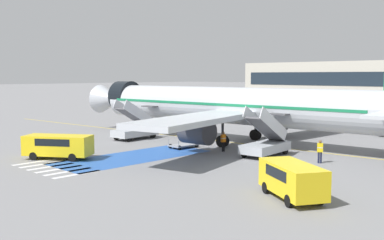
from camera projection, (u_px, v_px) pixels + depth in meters
ground_plane at (220, 142)px, 44.54m from camera, size 600.00×600.00×0.00m
apron_leadline_yellow at (226, 142)px, 44.49m from camera, size 74.49×7.01×0.01m
apron_stand_patch_blue at (134, 157)px, 36.26m from camera, size 5.10×13.16×0.01m
apron_walkway_bar_0 at (35, 162)px, 34.10m from camera, size 0.44×3.60×0.01m
apron_walkway_bar_1 at (43, 164)px, 33.26m from camera, size 0.44×3.60×0.01m
apron_walkway_bar_2 at (51, 167)px, 32.42m from camera, size 0.44×3.60×0.01m
apron_walkway_bar_3 at (59, 169)px, 31.58m from camera, size 0.44×3.60×0.01m
apron_walkway_bar_4 at (68, 172)px, 30.74m from camera, size 0.44×3.60×0.01m
apron_walkway_bar_5 at (77, 174)px, 29.91m from camera, size 0.44×3.60×0.01m
airliner at (233, 106)px, 43.67m from camera, size 40.22×31.92×11.66m
boarding_stairs_forward at (135, 129)px, 46.39m from camera, size 2.63×5.38×4.17m
boarding_stairs_aft at (266, 144)px, 36.68m from camera, size 2.63×5.38×4.18m
service_van_0 at (292, 178)px, 23.88m from camera, size 4.83×3.93×1.89m
service_van_1 at (58, 145)px, 35.33m from camera, size 5.43×4.57×1.87m
baggage_cart at (184, 145)px, 40.76m from camera, size 1.64×2.68×0.87m
ground_crew_0 at (223, 140)px, 38.73m from camera, size 0.28×0.46×1.73m
ground_crew_1 at (320, 150)px, 33.61m from camera, size 0.49×0.43×1.75m
traffic_cone_0 at (306, 171)px, 29.31m from camera, size 0.59×0.59×0.66m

